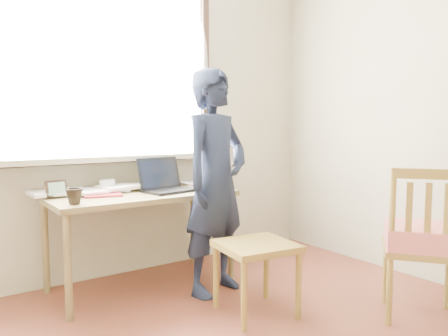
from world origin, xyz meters
TOP-DOWN VIEW (x-y plane):
  - room_shell at (-0.02, 0.20)m, footprint 3.52×4.02m
  - desk at (-0.08, 1.63)m, footprint 1.30×0.65m
  - laptop at (0.10, 1.60)m, footprint 0.40×0.34m
  - mug_white at (-0.26, 1.83)m, footprint 0.16×0.16m
  - mug_dark at (-0.61, 1.44)m, footprint 0.10×0.10m
  - mouse at (0.38, 1.53)m, footprint 0.08×0.06m
  - desk_clutter at (-0.33, 1.77)m, footprint 0.82×0.46m
  - book_a at (-0.47, 1.82)m, footprint 0.31×0.34m
  - book_b at (0.39, 1.86)m, footprint 0.18×0.23m
  - picture_frame at (-0.64, 1.73)m, footprint 0.14×0.03m
  - work_chair at (0.31, 0.80)m, footprint 0.49×0.48m
  - side_chair at (1.08, 0.17)m, footprint 0.59×0.59m
  - person at (0.31, 1.25)m, footprint 0.65×0.51m

SIDE VIEW (x-z plane):
  - work_chair at x=0.31m, z-range 0.15..0.61m
  - side_chair at x=1.08m, z-range 0.02..0.96m
  - desk at x=-0.08m, z-range 0.28..0.97m
  - book_b at x=0.39m, z-range 0.69..0.71m
  - book_a at x=-0.47m, z-range 0.69..0.72m
  - mouse at x=0.38m, z-range 0.69..0.73m
  - desk_clutter at x=-0.33m, z-range 0.69..0.74m
  - mug_white at x=-0.26m, z-range 0.69..0.78m
  - mug_dark at x=-0.61m, z-range 0.69..0.79m
  - picture_frame at x=-0.64m, z-range 0.69..0.80m
  - laptop at x=0.10m, z-range 0.63..0.87m
  - person at x=0.31m, z-range 0.00..1.57m
  - room_shell at x=-0.02m, z-range 0.33..2.94m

